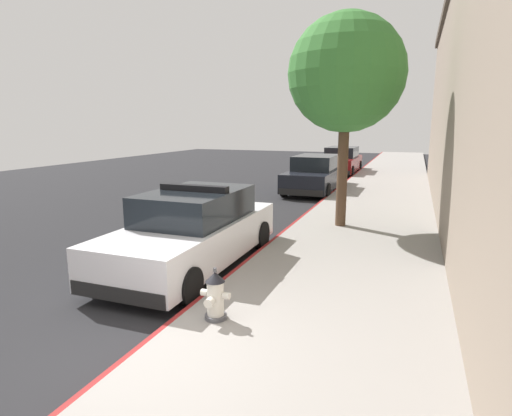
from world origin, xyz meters
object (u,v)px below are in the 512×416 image
object	(u,v)px
parked_car_silver_ahead	(315,175)
police_cruiser	(194,231)
parked_car_dark_far	(341,161)
street_tree	(346,74)
fire_hydrant	(215,296)

from	to	relation	value
parked_car_silver_ahead	police_cruiser	bearing A→B (deg)	-90.79
parked_car_dark_far	street_tree	world-z (taller)	street_tree
street_tree	parked_car_silver_ahead	bearing A→B (deg)	108.78
fire_hydrant	parked_car_silver_ahead	bearing A→B (deg)	96.62
police_cruiser	fire_hydrant	bearing A→B (deg)	-54.91
parked_car_dark_far	fire_hydrant	xyz separation A→B (m)	(1.55, -19.98, -0.24)
street_tree	police_cruiser	bearing A→B (deg)	-120.24
police_cruiser	parked_car_dark_far	distance (m)	17.67
police_cruiser	street_tree	distance (m)	5.75
parked_car_dark_far	street_tree	xyz separation A→B (m)	(2.26, -13.66, 3.41)
street_tree	fire_hydrant	bearing A→B (deg)	-96.42
parked_car_silver_ahead	street_tree	bearing A→B (deg)	-71.22
police_cruiser	parked_car_silver_ahead	size ratio (longest dim) A/B	1.00
police_cruiser	street_tree	size ratio (longest dim) A/B	0.88
fire_hydrant	street_tree	size ratio (longest dim) A/B	0.14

